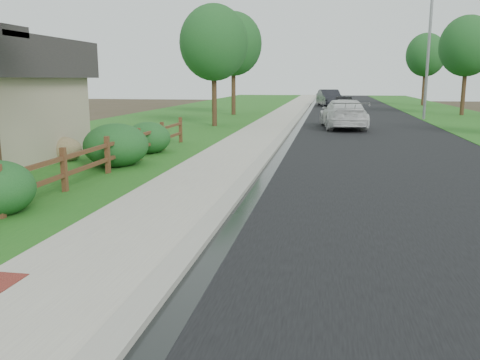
% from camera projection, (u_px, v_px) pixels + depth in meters
% --- Properties ---
extents(ground, '(120.00, 120.00, 0.00)m').
position_uv_depth(ground, '(123.00, 295.00, 6.37)').
color(ground, '#39311F').
extents(road, '(8.00, 90.00, 0.02)m').
position_uv_depth(road, '(356.00, 114.00, 39.41)').
color(road, black).
rests_on(road, ground).
extents(curb, '(0.40, 90.00, 0.12)m').
position_uv_depth(curb, '(302.00, 112.00, 40.10)').
color(curb, gray).
rests_on(curb, ground).
extents(wet_gutter, '(0.50, 90.00, 0.00)m').
position_uv_depth(wet_gutter, '(307.00, 113.00, 40.05)').
color(wet_gutter, black).
rests_on(wet_gutter, road).
extents(sidewalk, '(2.20, 90.00, 0.10)m').
position_uv_depth(sidewalk, '(286.00, 112.00, 40.32)').
color(sidewalk, '#A0988C').
rests_on(sidewalk, ground).
extents(grass_strip, '(1.60, 90.00, 0.06)m').
position_uv_depth(grass_strip, '(262.00, 112.00, 40.65)').
color(grass_strip, '#195518').
rests_on(grass_strip, ground).
extents(lawn_near, '(9.00, 90.00, 0.04)m').
position_uv_depth(lawn_near, '(199.00, 112.00, 41.52)').
color(lawn_near, '#195518').
rests_on(lawn_near, ground).
extents(verge_far, '(6.00, 90.00, 0.04)m').
position_uv_depth(verge_far, '(450.00, 115.00, 38.25)').
color(verge_far, '#195518').
rests_on(verge_far, ground).
extents(ranch_fence, '(0.12, 16.92, 1.10)m').
position_uv_depth(ranch_fence, '(88.00, 160.00, 13.03)').
color(ranch_fence, '#4B2F19').
rests_on(ranch_fence, ground).
extents(white_suv, '(2.74, 5.58, 1.56)m').
position_uv_depth(white_suv, '(343.00, 114.00, 27.57)').
color(white_suv, silver).
rests_on(white_suv, road).
extents(dark_car_mid, '(2.49, 4.17, 1.33)m').
position_uv_depth(dark_car_mid, '(344.00, 103.00, 43.29)').
color(dark_car_mid, black).
rests_on(dark_car_mid, road).
extents(dark_car_far, '(2.71, 5.19, 1.63)m').
position_uv_depth(dark_car_far, '(329.00, 98.00, 49.62)').
color(dark_car_far, black).
rests_on(dark_car_far, road).
extents(streetlight, '(2.13, 0.42, 9.22)m').
position_uv_depth(streetlight, '(426.00, 38.00, 32.70)').
color(streetlight, gray).
rests_on(streetlight, ground).
extents(boulder, '(1.48, 1.29, 0.82)m').
position_uv_depth(boulder, '(64.00, 149.00, 16.51)').
color(boulder, brown).
rests_on(boulder, ground).
extents(shrub_c, '(1.88, 1.88, 1.16)m').
position_uv_depth(shrub_c, '(148.00, 138.00, 18.22)').
color(shrub_c, '#1A481C').
rests_on(shrub_c, ground).
extents(shrub_d, '(2.11, 2.11, 1.34)m').
position_uv_depth(shrub_d, '(116.00, 145.00, 15.48)').
color(shrub_d, '#1A481C').
rests_on(shrub_d, ground).
extents(tree_near_left, '(3.78, 3.78, 6.71)m').
position_uv_depth(tree_near_left, '(214.00, 43.00, 27.94)').
color(tree_near_left, '#362416').
rests_on(tree_near_left, ground).
extents(tree_mid_left, '(4.18, 4.18, 7.47)m').
position_uv_depth(tree_mid_left, '(233.00, 44.00, 36.97)').
color(tree_mid_left, '#362416').
rests_on(tree_mid_left, ground).
extents(tree_mid_right, '(3.96, 3.96, 7.18)m').
position_uv_depth(tree_mid_right, '(467.00, 46.00, 36.61)').
color(tree_mid_right, '#362416').
rests_on(tree_mid_right, ground).
extents(tree_far_right, '(3.87, 3.87, 7.13)m').
position_uv_depth(tree_far_right, '(426.00, 55.00, 50.19)').
color(tree_far_right, '#362416').
rests_on(tree_far_right, ground).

